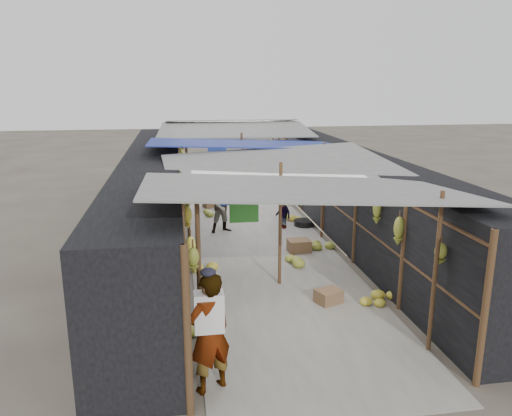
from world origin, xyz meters
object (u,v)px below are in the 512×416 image
shopper_blue (224,206)px  vendor_seated (283,213)px  vendor_elderly (210,333)px  black_basin (304,223)px  crate_near (329,297)px

shopper_blue → vendor_seated: 1.75m
vendor_elderly → shopper_blue: 7.50m
vendor_elderly → vendor_seated: vendor_elderly is taller
vendor_elderly → vendor_seated: bearing=-136.7°
black_basin → shopper_blue: bearing=-174.8°
shopper_blue → crate_near: bearing=-89.0°
crate_near → black_basin: size_ratio=0.77×
crate_near → vendor_elderly: bearing=-157.5°
vendor_elderly → crate_near: bearing=-162.5°
crate_near → vendor_seated: size_ratio=0.48×
black_basin → shopper_blue: 2.51m
black_basin → vendor_elderly: (-3.31, -7.66, 0.77)m
black_basin → vendor_seated: 0.80m
crate_near → vendor_elderly: (-2.44, -2.43, 0.73)m
shopper_blue → vendor_seated: size_ratio=1.61×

